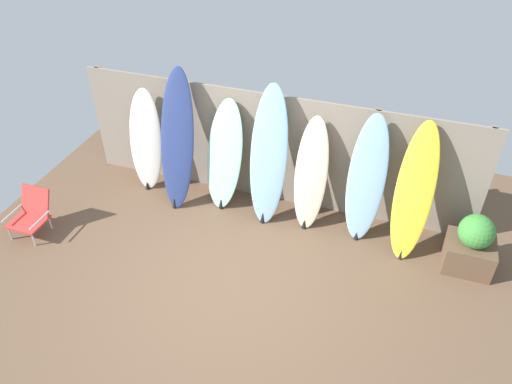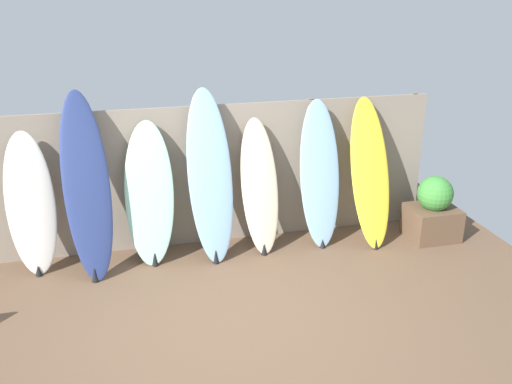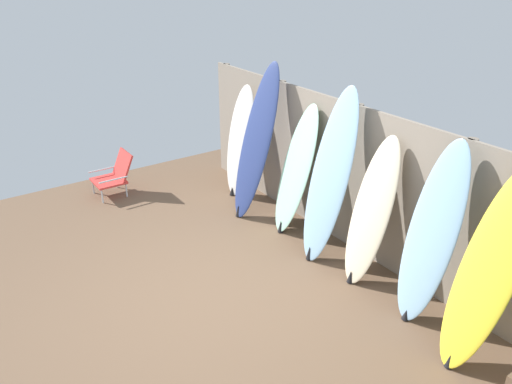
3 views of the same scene
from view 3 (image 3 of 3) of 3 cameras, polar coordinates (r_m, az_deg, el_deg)
The scene contains 10 objects.
ground at distance 5.50m, azimuth -5.31°, elevation -11.81°, with size 7.68×7.68×0.00m, color brown.
fence_back at distance 6.12m, azimuth 10.84°, elevation 1.65°, with size 6.08×0.11×1.80m.
surfboard_white_0 at distance 7.41m, azimuth -1.83°, elevation 5.70°, with size 0.57×0.43×1.67m.
surfboard_navy_1 at distance 6.76m, azimuth 0.03°, elevation 5.66°, with size 0.60×0.78×2.10m.
surfboard_seafoam_2 at distance 6.40m, azimuth 4.55°, elevation 2.42°, with size 0.64×0.60×1.69m.
surfboard_skyblue_3 at distance 5.78m, azimuth 8.40°, elevation 1.58°, with size 0.58×0.63×2.05m.
surfboard_cream_4 at distance 5.51m, azimuth 13.02°, elevation -2.36°, with size 0.50×0.57×1.65m.
surfboard_skyblue_5 at distance 5.04m, azimuth 19.43°, elevation -4.68°, with size 0.52×0.49×1.85m.
surfboard_yellow_6 at distance 4.70m, azimuth 25.09°, elevation -8.12°, with size 0.51×0.76×1.83m.
beach_chair at distance 7.88m, azimuth -15.82°, elevation 2.01°, with size 0.50×0.57×0.64m.
Camera 3 is at (3.87, -2.08, 3.31)m, focal length 35.00 mm.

